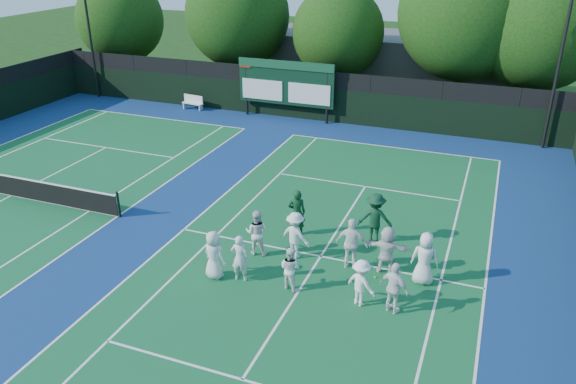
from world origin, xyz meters
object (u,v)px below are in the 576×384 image
(scoreboard, at_px, (286,83))
(coach_left, at_px, (297,212))
(tennis_net, at_px, (10,185))
(bench, at_px, (193,102))

(scoreboard, relative_size, coach_left, 3.31)
(scoreboard, distance_m, coach_left, 14.56)
(tennis_net, relative_size, coach_left, 6.24)
(bench, bearing_deg, coach_left, -47.72)
(bench, bearing_deg, tennis_net, -92.77)
(bench, height_order, coach_left, coach_left)
(tennis_net, xyz_separation_m, coach_left, (12.64, 1.23, 0.41))
(tennis_net, bearing_deg, coach_left, 5.54)
(bench, xyz_separation_m, coach_left, (11.95, -13.14, 0.41))
(bench, bearing_deg, scoreboard, 2.00)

